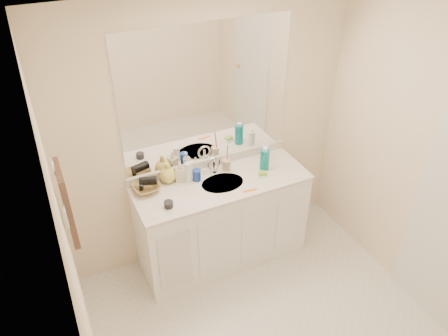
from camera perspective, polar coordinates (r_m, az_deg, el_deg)
name	(u,v)px	position (r m, az deg, el deg)	size (l,w,h in m)	color
ceiling	(311,39)	(2.23, 11.24, 16.22)	(2.60, 2.60, 0.02)	white
wall_back	(208,134)	(3.76, -2.13, 4.41)	(2.60, 0.02, 2.40)	#FBE6C4
wall_left	(82,296)	(2.53, -18.11, -15.66)	(0.02, 2.60, 2.40)	#FBE6C4
wall_right	(438,176)	(3.61, 26.20, -0.92)	(0.02, 2.60, 2.40)	#FBE6C4
vanity_cabinet	(222,222)	(4.01, -0.31, -7.05)	(1.50, 0.55, 0.85)	white
countertop	(221,183)	(3.73, -0.33, -1.96)	(1.52, 0.57, 0.03)	silver
backsplash	(209,162)	(3.90, -1.95, 0.73)	(1.52, 0.03, 0.08)	silver
sink_basin	(222,184)	(3.72, -0.20, -2.09)	(0.37, 0.37, 0.02)	beige
faucet	(214,167)	(3.81, -1.35, 0.17)	(0.02, 0.02, 0.11)	silver
mirror	(207,96)	(3.59, -2.21, 9.36)	(1.48, 0.01, 1.20)	white
blue_mug	(197,175)	(3.72, -3.59, -0.93)	(0.07, 0.07, 0.10)	#1737A2
tan_cup	(226,165)	(3.84, 0.29, 0.41)	(0.07, 0.07, 0.10)	#CBAE8F
toothbrush	(227,155)	(3.79, 0.44, 1.70)	(0.01, 0.01, 0.22)	#F54086
mouthwash_bottle	(265,159)	(3.85, 5.32, 1.13)	(0.08, 0.08, 0.19)	#0A7980
clear_pump_bottle	(265,152)	(3.97, 5.39, 2.04)	(0.06, 0.06, 0.16)	silver
soap_dish	(262,175)	(3.81, 5.02, -0.91)	(0.09, 0.07, 0.01)	silver
green_soap	(262,173)	(3.80, 5.04, -0.68)	(0.07, 0.05, 0.02)	#81B92D
orange_comb	(250,190)	(3.62, 3.41, -2.93)	(0.12, 0.03, 0.01)	orange
dark_jar	(169,204)	(3.46, -7.25, -4.73)	(0.07, 0.07, 0.05)	black
extra_white_bottle	(188,172)	(3.69, -4.69, -0.58)	(0.06, 0.06, 0.18)	silver
soap_bottle_white	(189,165)	(3.79, -4.56, 0.34)	(0.07, 0.07, 0.17)	white
soap_bottle_cream	(180,171)	(3.71, -5.74, -0.41)	(0.08, 0.08, 0.18)	beige
soap_bottle_yellow	(168,172)	(3.71, -7.39, -0.55)	(0.14, 0.14, 0.18)	#E1C857
wicker_basket	(146,188)	(3.66, -10.10, -2.55)	(0.22, 0.22, 0.05)	olive
hair_dryer	(148,181)	(3.63, -9.90, -1.68)	(0.07, 0.07, 0.14)	black
towel_ring	(53,167)	(2.91, -21.41, 0.14)	(0.11, 0.11, 0.01)	silver
hand_towel	(66,204)	(3.08, -19.90, -4.41)	(0.04, 0.32, 0.55)	#32221B
switch_plate	(66,217)	(2.89, -19.93, -6.00)	(0.01, 0.09, 0.13)	silver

